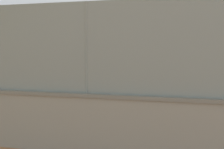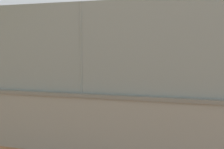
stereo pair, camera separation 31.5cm
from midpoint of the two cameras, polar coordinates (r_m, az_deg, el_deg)
ground_plane at (r=20.74m, az=-3.07°, el=-2.25°), size 260.00×260.00×0.00m
player_crossing_court at (r=12.48m, az=7.14°, el=-2.69°), size 1.14×0.74×1.47m
player_at_service_line at (r=15.22m, az=8.93°, el=-1.18°), size 1.07×0.68×1.58m
sports_ball at (r=10.89m, az=7.74°, el=-7.91°), size 0.16×0.16×0.16m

